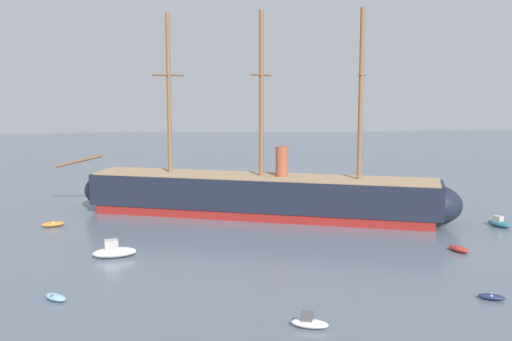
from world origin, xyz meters
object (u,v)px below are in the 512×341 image
Objects in this scene: tall_ship at (261,195)px; dinghy_alongside_stern at (459,249)px; motorboat_far_right at (499,223)px; dinghy_far_left at (53,224)px; motorboat_near_centre at (309,322)px; dinghy_mid_right at (492,297)px; motorboat_alongside_bow at (114,251)px; dinghy_mid_left at (56,297)px; dinghy_distant_centre at (267,208)px.

dinghy_alongside_stern is (20.38, -19.03, -2.69)m from tall_ship.
dinghy_alongside_stern is 0.84× the size of motorboat_far_right.
dinghy_alongside_stern is 49.56m from dinghy_far_left.
tall_ship is 31.07m from motorboat_far_right.
tall_ship reaches higher than dinghy_far_left.
motorboat_near_centre is 17.20m from dinghy_mid_right.
motorboat_alongside_bow reaches higher than dinghy_alongside_stern.
dinghy_mid_left is 0.52× the size of motorboat_alongside_bow.
motorboat_alongside_bow is (-17.90, 20.10, 0.25)m from motorboat_near_centre.
motorboat_alongside_bow is 29.38m from dinghy_distant_centre.
motorboat_far_right is at bearing -22.50° from dinghy_distant_centre.
motorboat_near_centre is at bearing -162.50° from dinghy_mid_right.
motorboat_far_right is (49.62, 24.24, 0.20)m from dinghy_mid_left.
motorboat_alongside_bow is at bearing 131.68° from motorboat_near_centre.
motorboat_alongside_bow is at bearing -166.44° from motorboat_far_right.
tall_ship reaches higher than dinghy_mid_right.
dinghy_far_left is 57.05m from motorboat_far_right.
motorboat_near_centre is 44.65m from dinghy_far_left.
dinghy_mid_left is 28.56m from dinghy_far_left.
dinghy_alongside_stern is at bearing -130.47° from motorboat_far_right.
dinghy_distant_centre is (17.95, 23.25, -0.37)m from motorboat_alongside_bow.
motorboat_far_right is (28.92, 31.40, 0.06)m from motorboat_near_centre.
tall_ship reaches higher than dinghy_alongside_stern.
motorboat_far_right is at bearing 49.53° from dinghy_alongside_stern.
dinghy_mid_right is at bearing -62.85° from tall_ship.
motorboat_near_centre reaches higher than dinghy_mid_right.
dinghy_far_left reaches higher than dinghy_distant_centre.
motorboat_alongside_bow reaches higher than dinghy_mid_left.
motorboat_near_centre is 26.92m from motorboat_alongside_bow.
dinghy_far_left reaches higher than dinghy_mid_right.
dinghy_alongside_stern reaches higher than dinghy_mid_right.
motorboat_far_right is (29.97, -7.79, -2.53)m from tall_ship.
dinghy_alongside_stern reaches higher than dinghy_mid_left.
dinghy_far_left is at bearing -162.98° from dinghy_distant_centre.
motorboat_alongside_bow is at bearing 77.81° from dinghy_mid_left.
tall_ship is 39.29m from motorboat_near_centre.
motorboat_near_centre is 1.00× the size of dinghy_far_left.
tall_ship is at bearing 58.47° from dinghy_mid_left.
dinghy_distant_centre is (0.05, 43.36, -0.12)m from motorboat_near_centre.
tall_ship is 17.88× the size of dinghy_far_left.
motorboat_near_centre is (1.05, -39.19, -2.59)m from tall_ship.
tall_ship is 38.33m from dinghy_mid_right.
motorboat_far_right is at bearing 13.56° from motorboat_alongside_bow.
dinghy_alongside_stern is at bearing 17.99° from dinghy_mid_left.
motorboat_far_right is at bearing 47.35° from motorboat_near_centre.
motorboat_far_right is (12.52, 26.23, 0.22)m from dinghy_mid_right.
tall_ship is at bearing -104.70° from dinghy_distant_centre.
dinghy_mid_right is 29.06m from motorboat_far_right.
dinghy_distant_centre is at bearing 89.94° from motorboat_near_centre.
tall_ship is at bearing 9.33° from dinghy_far_left.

